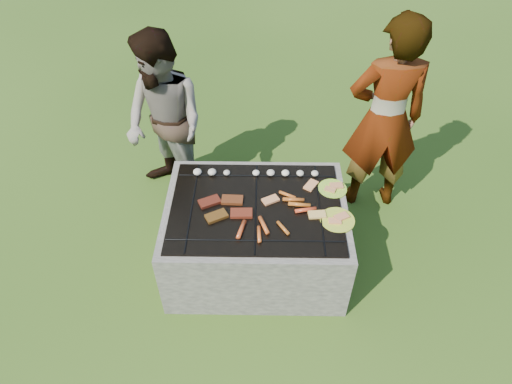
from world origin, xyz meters
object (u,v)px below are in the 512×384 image
(fire_pit, at_px, (256,237))
(bystander, at_px, (165,124))
(cook, at_px, (385,119))
(plate_near, at_px, (337,220))
(plate_far, at_px, (333,189))

(fire_pit, height_order, bystander, bystander)
(cook, bearing_deg, plate_near, 60.31)
(plate_far, distance_m, cook, 0.73)
(fire_pit, relative_size, plate_far, 5.12)
(bystander, bearing_deg, plate_far, 18.86)
(fire_pit, bearing_deg, cook, 36.09)
(plate_near, bearing_deg, bystander, 145.69)
(fire_pit, height_order, plate_far, plate_far)
(fire_pit, relative_size, cook, 0.76)
(cook, distance_m, bystander, 1.74)
(plate_far, distance_m, bystander, 1.43)
(plate_far, xyz_separation_m, plate_near, (-0.00, -0.32, 0.00))
(fire_pit, relative_size, plate_near, 5.03)
(bystander, bearing_deg, fire_pit, -3.23)
(cook, height_order, bystander, cook)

